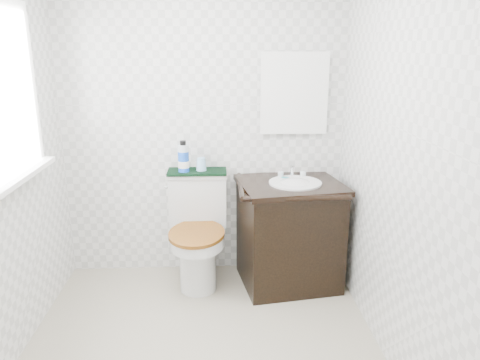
{
  "coord_description": "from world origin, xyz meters",
  "views": [
    {
      "loc": [
        0.12,
        -2.42,
        1.8
      ],
      "look_at": [
        0.26,
        0.75,
        0.89
      ],
      "focal_mm": 35.0,
      "sensor_mm": 36.0,
      "label": 1
    }
  ],
  "objects": [
    {
      "name": "floor",
      "position": [
        0.0,
        0.0,
        0.0
      ],
      "size": [
        2.4,
        2.4,
        0.0
      ],
      "primitive_type": "plane",
      "color": "#A59B85",
      "rests_on": "ground"
    },
    {
      "name": "window",
      "position": [
        -1.07,
        0.25,
        1.55
      ],
      "size": [
        0.02,
        0.7,
        0.9
      ],
      "primitive_type": "cube",
      "color": "white",
      "rests_on": "wall_left"
    },
    {
      "name": "toilet",
      "position": [
        -0.05,
        0.96,
        0.37
      ],
      "size": [
        0.47,
        0.65,
        0.85
      ],
      "color": "silver",
      "rests_on": "floor"
    },
    {
      "name": "wall_back",
      "position": [
        0.0,
        1.2,
        1.2
      ],
      "size": [
        2.4,
        0.0,
        2.4
      ],
      "primitive_type": "plane",
      "rotation": [
        1.57,
        0.0,
        0.0
      ],
      "color": "silver",
      "rests_on": "ground"
    },
    {
      "name": "wall_right",
      "position": [
        1.1,
        0.0,
        1.2
      ],
      "size": [
        0.0,
        2.4,
        2.4
      ],
      "primitive_type": "plane",
      "rotation": [
        1.57,
        0.0,
        -1.57
      ],
      "color": "silver",
      "rests_on": "ground"
    },
    {
      "name": "mouthwash_bottle",
      "position": [
        -0.15,
        1.06,
        0.98
      ],
      "size": [
        0.08,
        0.08,
        0.24
      ],
      "color": "blue",
      "rests_on": "towel"
    },
    {
      "name": "soap_bar",
      "position": [
        0.62,
        1.0,
        0.83
      ],
      "size": [
        0.07,
        0.05,
        0.02
      ],
      "primitive_type": "ellipsoid",
      "color": "#19767C",
      "rests_on": "vanity"
    },
    {
      "name": "mirror",
      "position": [
        0.7,
        1.18,
        1.45
      ],
      "size": [
        0.5,
        0.02,
        0.6
      ],
      "primitive_type": "cube",
      "color": "silver",
      "rests_on": "wall_back"
    },
    {
      "name": "vanity",
      "position": [
        0.65,
        0.9,
        0.43
      ],
      "size": [
        0.84,
        0.75,
        0.92
      ],
      "color": "black",
      "rests_on": "floor"
    },
    {
      "name": "trash_bin",
      "position": [
        0.45,
        1.1,
        0.15
      ],
      "size": [
        0.23,
        0.2,
        0.28
      ],
      "color": "white",
      "rests_on": "floor"
    },
    {
      "name": "cup",
      "position": [
        -0.02,
        1.09,
        0.92
      ],
      "size": [
        0.08,
        0.08,
        0.1
      ],
      "primitive_type": "cone",
      "color": "#8CC0E5",
      "rests_on": "towel"
    },
    {
      "name": "wall_front",
      "position": [
        0.0,
        -1.2,
        1.2
      ],
      "size": [
        2.4,
        0.0,
        2.4
      ],
      "primitive_type": "plane",
      "rotation": [
        -1.57,
        0.0,
        0.0
      ],
      "color": "silver",
      "rests_on": "ground"
    },
    {
      "name": "towel",
      "position": [
        -0.05,
        1.09,
        0.86
      ],
      "size": [
        0.45,
        0.22,
        0.02
      ],
      "primitive_type": "cube",
      "color": "black",
      "rests_on": "toilet"
    }
  ]
}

